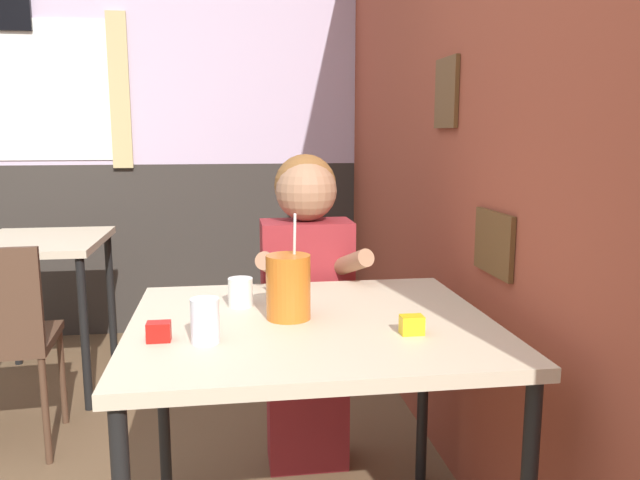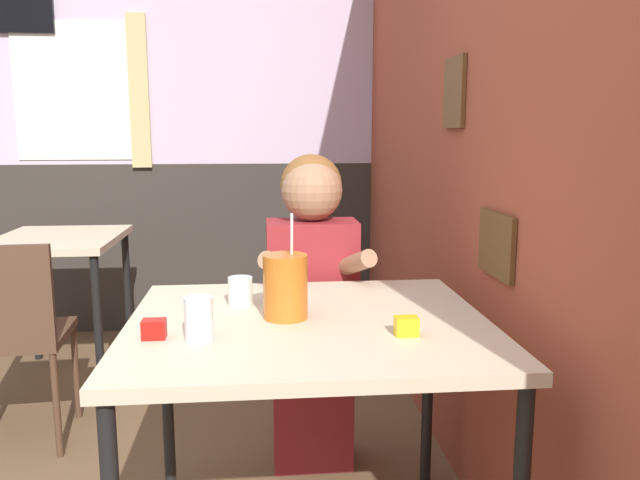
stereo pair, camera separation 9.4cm
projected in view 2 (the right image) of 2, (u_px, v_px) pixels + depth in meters
brick_wall_right at (433, 121)px, 2.74m from camera, size 0.08×4.71×2.70m
back_wall at (181, 123)px, 3.98m from camera, size 5.43×0.09×2.70m
main_table at (309, 342)px, 1.78m from camera, size 1.02×0.90×0.78m
background_table at (59, 256)px, 3.21m from camera, size 0.61×0.75×0.78m
chair_near_window at (11, 328)px, 2.52m from camera, size 0.43×0.43×0.88m
person_seated at (312, 299)px, 2.39m from camera, size 0.42×0.42×1.22m
cocktail_pitcher at (285, 286)px, 1.77m from camera, size 0.13×0.13×0.30m
glass_near_pitcher at (199, 319)px, 1.58m from camera, size 0.07×0.07×0.11m
glass_center at (240, 291)px, 1.91m from camera, size 0.08×0.08×0.09m
glass_far_side at (285, 275)px, 2.10m from camera, size 0.07×0.07×0.10m
condiment_ketchup at (154, 329)px, 1.60m from camera, size 0.06×0.04×0.05m
condiment_mustard at (406, 326)px, 1.63m from camera, size 0.06×0.04×0.05m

